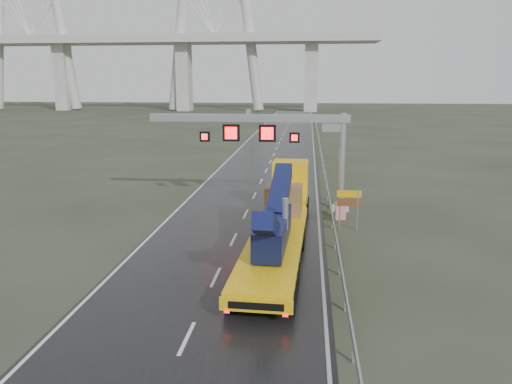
# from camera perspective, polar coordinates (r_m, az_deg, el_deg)

# --- Properties ---
(ground) EXTENTS (400.00, 400.00, 0.00)m
(ground) POSITION_cam_1_polar(r_m,az_deg,el_deg) (21.46, -6.62, -13.74)
(ground) COLOR #2B3122
(ground) RESTS_ON ground
(road) EXTENTS (11.00, 200.00, 0.02)m
(road) POSITION_cam_1_polar(r_m,az_deg,el_deg) (59.67, 1.66, 3.48)
(road) COLOR black
(road) RESTS_ON ground
(guardrail) EXTENTS (0.20, 140.00, 1.40)m
(guardrail) POSITION_cam_1_polar(r_m,az_deg,el_deg) (49.56, 7.84, 2.28)
(guardrail) COLOR gray
(guardrail) RESTS_ON ground
(sign_gantry) EXTENTS (14.90, 1.20, 7.42)m
(sign_gantry) POSITION_cam_1_polar(r_m,az_deg,el_deg) (37.01, 2.41, 6.59)
(sign_gantry) COLOR #9E9F9A
(sign_gantry) RESTS_ON ground
(heavy_haul_truck) EXTENTS (3.52, 19.42, 4.54)m
(heavy_haul_truck) POSITION_cam_1_polar(r_m,az_deg,el_deg) (30.35, 2.99, -2.17)
(heavy_haul_truck) COLOR yellow
(heavy_haul_truck) RESTS_ON ground
(exit_sign_pair) EXTENTS (1.56, 0.11, 2.68)m
(exit_sign_pair) POSITION_cam_1_polar(r_m,az_deg,el_deg) (32.60, 10.58, -1.12)
(exit_sign_pair) COLOR #999CA1
(exit_sign_pair) RESTS_ON ground
(striped_barrier) EXTENTS (0.79, 0.53, 1.23)m
(striped_barrier) POSITION_cam_1_polar(r_m,az_deg,el_deg) (35.29, 9.60, -2.14)
(striped_barrier) COLOR red
(striped_barrier) RESTS_ON ground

